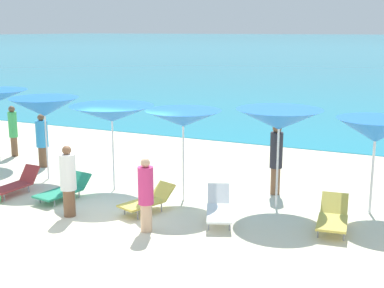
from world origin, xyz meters
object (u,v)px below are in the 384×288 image
(lounge_chair_0, at_px, (148,200))
(umbrella_4, at_px, (279,120))
(beachgoer_1, at_px, (13,129))
(beachgoer_0, at_px, (68,180))
(umbrella_1, at_px, (44,107))
(beachgoer_2, at_px, (42,140))
(lounge_chair_5, at_px, (15,184))
(beachgoer_4, at_px, (276,157))
(umbrella_3, at_px, (183,119))
(lounge_chair_4, at_px, (64,190))
(lounge_chair_1, at_px, (219,208))
(umbrella_2, at_px, (112,114))
(umbrella_5, at_px, (376,131))
(lounge_chair_3, at_px, (333,216))
(beachgoer_3, at_px, (146,193))

(lounge_chair_0, bearing_deg, umbrella_4, 50.54)
(lounge_chair_0, bearing_deg, beachgoer_1, 176.23)
(beachgoer_0, bearing_deg, beachgoer_1, -136.37)
(umbrella_1, relative_size, beachgoer_2, 1.41)
(umbrella_4, xyz_separation_m, lounge_chair_5, (-6.55, -1.88, -1.90))
(umbrella_1, relative_size, lounge_chair_5, 1.54)
(beachgoer_4, bearing_deg, umbrella_1, -74.27)
(lounge_chair_0, relative_size, beachgoer_4, 0.80)
(umbrella_3, bearing_deg, beachgoer_4, 36.51)
(lounge_chair_4, bearing_deg, lounge_chair_5, -163.92)
(lounge_chair_0, height_order, lounge_chair_1, lounge_chair_1)
(umbrella_1, bearing_deg, umbrella_2, -2.00)
(lounge_chair_1, xyz_separation_m, lounge_chair_4, (-4.17, -0.24, -0.05))
(umbrella_1, distance_m, umbrella_5, 8.88)
(lounge_chair_4, relative_size, beachgoer_1, 0.91)
(lounge_chair_4, xyz_separation_m, beachgoer_4, (4.78, 2.67, 0.76))
(lounge_chair_3, xyz_separation_m, beachgoer_0, (-5.70, -1.72, 0.58))
(lounge_chair_4, bearing_deg, beachgoer_2, 147.32)
(lounge_chair_1, height_order, lounge_chair_4, lounge_chair_1)
(umbrella_4, height_order, lounge_chair_3, umbrella_4)
(beachgoer_2, height_order, beachgoer_3, beachgoer_2)
(umbrella_1, relative_size, umbrella_4, 0.98)
(umbrella_1, xyz_separation_m, umbrella_3, (4.41, -0.10, 0.00))
(lounge_chair_1, bearing_deg, umbrella_3, 121.50)
(umbrella_2, xyz_separation_m, beachgoer_0, (0.21, -2.19, -1.21))
(lounge_chair_4, height_order, lounge_chair_5, lounge_chair_5)
(beachgoer_2, bearing_deg, umbrella_3, 142.95)
(beachgoer_0, xyz_separation_m, beachgoer_4, (3.86, 3.63, 0.13))
(umbrella_4, bearing_deg, beachgoer_3, -127.51)
(lounge_chair_1, bearing_deg, beachgoer_2, 140.01)
(beachgoer_0, bearing_deg, umbrella_3, 128.96)
(lounge_chair_0, distance_m, beachgoer_0, 1.92)
(lounge_chair_4, bearing_deg, lounge_chair_0, 10.21)
(lounge_chair_0, height_order, lounge_chair_5, lounge_chair_5)
(umbrella_5, relative_size, lounge_chair_0, 1.50)
(beachgoer_3, bearing_deg, lounge_chair_5, -179.64)
(beachgoer_0, bearing_deg, beachgoer_2, -142.62)
(umbrella_4, relative_size, lounge_chair_1, 1.45)
(umbrella_1, relative_size, umbrella_5, 1.05)
(lounge_chair_5, bearing_deg, umbrella_1, 98.98)
(umbrella_5, distance_m, lounge_chair_5, 9.16)
(lounge_chair_1, distance_m, beachgoer_3, 1.80)
(lounge_chair_4, distance_m, beachgoer_1, 5.48)
(lounge_chair_1, relative_size, beachgoer_2, 1.00)
(umbrella_3, relative_size, lounge_chair_4, 1.46)
(umbrella_1, relative_size, beachgoer_1, 1.37)
(lounge_chair_4, bearing_deg, umbrella_4, 26.85)
(beachgoer_4, bearing_deg, lounge_chair_0, -38.57)
(lounge_chair_5, distance_m, beachgoer_2, 2.85)
(lounge_chair_3, bearing_deg, lounge_chair_0, -177.76)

